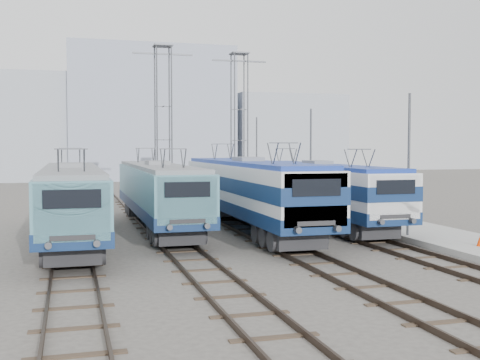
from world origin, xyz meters
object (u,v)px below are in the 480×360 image
(catenary_tower_east, at_px, (239,120))
(mast_mid, at_px, (311,162))
(safety_cone, at_px, (480,240))
(locomotive_far_right, at_px, (318,187))
(locomotive_far_left, at_px, (72,197))
(catenary_tower_west, at_px, (163,118))
(locomotive_center_right, at_px, (249,188))
(locomotive_center_left, at_px, (158,190))
(mast_rear, at_px, (257,158))
(mast_front, at_px, (409,168))

(catenary_tower_east, distance_m, mast_mid, 10.69)
(safety_cone, bearing_deg, locomotive_far_right, 106.89)
(locomotive_far_left, height_order, mast_mid, mast_mid)
(locomotive_far_right, height_order, catenary_tower_east, catenary_tower_east)
(catenary_tower_west, height_order, safety_cone, catenary_tower_west)
(locomotive_center_right, bearing_deg, catenary_tower_east, 75.89)
(locomotive_center_left, xyz_separation_m, mast_mid, (10.85, 4.86, 1.35))
(locomotive_center_right, bearing_deg, mast_rear, 71.44)
(safety_cone, bearing_deg, locomotive_center_left, 138.06)
(catenary_tower_west, xyz_separation_m, mast_mid, (8.60, -8.00, -3.14))
(locomotive_far_right, height_order, mast_mid, mast_mid)
(mast_rear, bearing_deg, locomotive_center_left, -122.76)
(catenary_tower_east, height_order, safety_cone, catenary_tower_east)
(catenary_tower_west, bearing_deg, mast_rear, 24.94)
(locomotive_center_right, distance_m, safety_cone, 11.72)
(locomotive_center_right, relative_size, mast_rear, 2.62)
(locomotive_far_left, xyz_separation_m, safety_cone, (16.56, -7.51, -1.59))
(locomotive_center_right, distance_m, mast_front, 8.22)
(locomotive_center_right, xyz_separation_m, catenary_tower_east, (4.25, 16.91, 4.31))
(locomotive_center_left, distance_m, catenary_tower_west, 13.80)
(mast_mid, distance_m, safety_cone, 16.01)
(locomotive_far_left, relative_size, locomotive_center_left, 1.00)
(catenary_tower_west, distance_m, mast_front, 22.00)
(locomotive_far_right, xyz_separation_m, mast_front, (1.85, -6.38, 1.30))
(locomotive_far_right, height_order, mast_rear, mast_rear)
(locomotive_far_left, height_order, catenary_tower_west, catenary_tower_west)
(locomotive_center_left, bearing_deg, mast_rear, 57.24)
(mast_front, distance_m, mast_mid, 12.00)
(catenary_tower_east, xyz_separation_m, mast_front, (2.10, -22.00, -3.14))
(catenary_tower_west, height_order, catenary_tower_east, same)
(locomotive_center_left, relative_size, safety_cone, 32.51)
(mast_front, bearing_deg, locomotive_far_right, 106.16)
(mast_rear, bearing_deg, catenary_tower_west, -155.06)
(locomotive_far_right, distance_m, catenary_tower_east, 16.24)
(locomotive_far_left, bearing_deg, catenary_tower_west, 67.36)
(locomotive_center_left, height_order, catenary_tower_east, catenary_tower_east)
(catenary_tower_west, distance_m, safety_cone, 26.35)
(locomotive_far_right, xyz_separation_m, safety_cone, (3.06, -10.08, -1.63))
(locomotive_far_right, height_order, catenary_tower_west, catenary_tower_west)
(locomotive_center_left, xyz_separation_m, mast_rear, (10.85, 16.86, 1.35))
(catenary_tower_east, distance_m, safety_cone, 26.61)
(locomotive_center_left, height_order, locomotive_center_right, locomotive_center_right)
(locomotive_center_right, bearing_deg, mast_mid, 47.42)
(catenary_tower_east, height_order, mast_rear, catenary_tower_east)
(catenary_tower_west, distance_m, catenary_tower_east, 6.80)
(catenary_tower_west, bearing_deg, locomotive_far_right, -63.63)
(mast_rear, relative_size, safety_cone, 13.22)
(mast_mid, bearing_deg, safety_cone, -85.59)
(locomotive_center_left, bearing_deg, safety_cone, -41.94)
(catenary_tower_west, xyz_separation_m, catenary_tower_east, (6.50, 2.00, 0.00))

